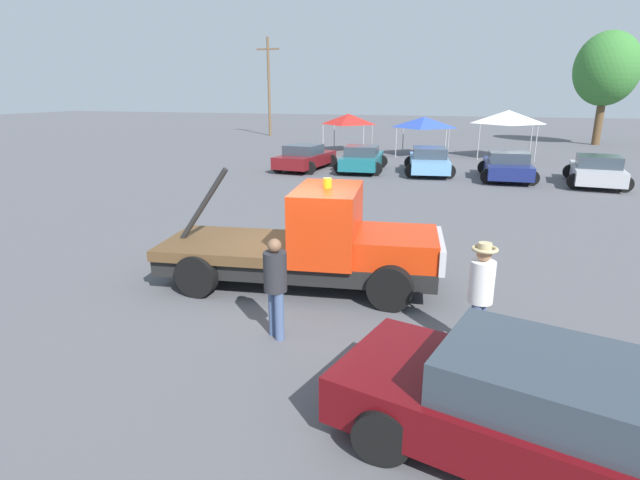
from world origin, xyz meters
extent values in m
plane|color=#545459|center=(0.00, 0.00, 0.00)|extent=(160.00, 160.00, 0.00)
cube|color=black|center=(0.00, 0.00, 0.53)|extent=(6.01, 2.65, 0.35)
cube|color=red|center=(2.07, 0.27, 0.98)|extent=(1.85, 2.00, 0.55)
cube|color=silver|center=(2.93, 0.39, 0.95)|extent=(0.37, 1.90, 0.50)
cube|color=red|center=(0.63, 0.08, 1.42)|extent=(1.54, 2.26, 1.45)
cube|color=brown|center=(-1.44, -0.19, 0.81)|extent=(3.16, 2.48, 0.22)
cylinder|color=black|center=(-2.04, -0.27, 1.70)|extent=(1.19, 0.28, 1.63)
cylinder|color=orange|center=(0.63, 0.08, 2.25)|extent=(0.18, 0.18, 0.20)
cylinder|color=black|center=(1.86, 1.26, 0.44)|extent=(0.88, 0.26, 0.88)
cylinder|color=black|center=(2.12, -0.73, 0.44)|extent=(0.88, 0.26, 0.88)
cylinder|color=black|center=(-2.00, 0.75, 0.44)|extent=(0.88, 0.26, 0.88)
cylinder|color=black|center=(-1.74, -1.24, 0.44)|extent=(0.88, 0.26, 0.88)
cube|color=#5B0A0F|center=(4.63, -4.39, 0.54)|extent=(5.35, 3.08, 0.60)
cube|color=#333D47|center=(4.38, -4.33, 1.09)|extent=(2.46, 2.13, 0.50)
cylinder|color=black|center=(3.19, -3.10, 0.34)|extent=(0.68, 0.22, 0.68)
cylinder|color=black|center=(2.74, -4.83, 0.34)|extent=(0.68, 0.22, 0.68)
cylinder|color=#475B84|center=(3.76, -1.77, 0.43)|extent=(0.16, 0.16, 0.85)
cylinder|color=#475B84|center=(3.69, -1.97, 0.43)|extent=(0.16, 0.16, 0.85)
cylinder|color=white|center=(3.73, -1.87, 1.19)|extent=(0.39, 0.39, 0.68)
sphere|color=#A87A56|center=(3.73, -1.87, 1.65)|extent=(0.23, 0.23, 0.23)
torus|color=tan|center=(3.73, -1.87, 1.73)|extent=(0.40, 0.40, 0.06)
cylinder|color=tan|center=(3.73, -1.87, 1.77)|extent=(0.21, 0.21, 0.10)
cylinder|color=#475B84|center=(0.39, -2.32, 0.42)|extent=(0.16, 0.16, 0.85)
cylinder|color=#475B84|center=(0.56, -2.46, 0.42)|extent=(0.16, 0.16, 0.85)
cylinder|color=#28282D|center=(0.47, -2.39, 1.18)|extent=(0.39, 0.39, 0.67)
sphere|color=brown|center=(0.47, -2.39, 1.64)|extent=(0.23, 0.23, 0.23)
cube|color=maroon|center=(-5.28, 15.80, 0.54)|extent=(2.27, 4.52, 0.60)
cube|color=#333D47|center=(-5.30, 15.58, 1.09)|extent=(1.80, 1.98, 0.50)
cylinder|color=black|center=(-6.01, 17.36, 0.34)|extent=(0.68, 0.22, 0.68)
cylinder|color=black|center=(-4.26, 17.18, 0.34)|extent=(0.68, 0.22, 0.68)
cylinder|color=black|center=(-6.30, 14.41, 0.34)|extent=(0.68, 0.22, 0.68)
cylinder|color=black|center=(-4.55, 14.24, 0.34)|extent=(0.68, 0.22, 0.68)
cube|color=#196670|center=(-2.27, 16.20, 0.54)|extent=(2.18, 4.34, 0.60)
cube|color=#333D47|center=(-2.25, 15.99, 1.09)|extent=(1.75, 1.90, 0.50)
cylinder|color=black|center=(-3.25, 17.55, 0.34)|extent=(0.68, 0.22, 0.68)
cylinder|color=black|center=(-1.52, 17.70, 0.34)|extent=(0.68, 0.22, 0.68)
cylinder|color=black|center=(-3.01, 14.71, 0.34)|extent=(0.68, 0.22, 0.68)
cylinder|color=black|center=(-1.28, 14.86, 0.34)|extent=(0.68, 0.22, 0.68)
cube|color=#669ED1|center=(1.16, 16.43, 0.54)|extent=(2.48, 4.75, 0.60)
cube|color=#333D47|center=(1.19, 16.21, 1.09)|extent=(1.88, 2.12, 0.50)
cylinder|color=black|center=(0.07, 17.83, 0.34)|extent=(0.68, 0.22, 0.68)
cylinder|color=black|center=(1.79, 18.08, 0.34)|extent=(0.68, 0.22, 0.68)
cylinder|color=black|center=(0.53, 14.78, 0.34)|extent=(0.68, 0.22, 0.68)
cylinder|color=black|center=(2.25, 15.04, 0.34)|extent=(0.68, 0.22, 0.68)
cube|color=navy|center=(4.89, 15.68, 0.54)|extent=(2.16, 4.34, 0.60)
cube|color=#333D47|center=(4.90, 15.47, 1.09)|extent=(1.80, 1.87, 0.50)
cylinder|color=black|center=(3.89, 17.07, 0.34)|extent=(0.68, 0.22, 0.68)
cylinder|color=black|center=(5.73, 17.17, 0.34)|extent=(0.68, 0.22, 0.68)
cylinder|color=black|center=(4.04, 14.19, 0.34)|extent=(0.68, 0.22, 0.68)
cylinder|color=black|center=(5.88, 14.29, 0.34)|extent=(0.68, 0.22, 0.68)
cube|color=#B7B7BC|center=(8.63, 15.30, 0.54)|extent=(2.28, 4.38, 0.60)
cube|color=#333D47|center=(8.61, 15.09, 1.09)|extent=(1.85, 1.91, 0.50)
cylinder|color=black|center=(7.82, 16.81, 0.34)|extent=(0.68, 0.22, 0.68)
cylinder|color=black|center=(9.67, 16.66, 0.34)|extent=(0.68, 0.22, 0.68)
cylinder|color=black|center=(7.59, 13.94, 0.34)|extent=(0.68, 0.22, 0.68)
cylinder|color=black|center=(9.43, 13.79, 0.34)|extent=(0.68, 0.22, 0.68)
cylinder|color=#9E9EA3|center=(-6.60, 23.29, 0.92)|extent=(0.07, 0.07, 1.85)
cylinder|color=#9E9EA3|center=(-3.80, 23.29, 0.92)|extent=(0.07, 0.07, 1.85)
cylinder|color=#9E9EA3|center=(-6.60, 26.09, 0.92)|extent=(0.07, 0.07, 1.85)
cylinder|color=#9E9EA3|center=(-3.80, 26.09, 0.92)|extent=(0.07, 0.07, 1.85)
pyramid|color=red|center=(-5.20, 24.69, 2.20)|extent=(2.80, 2.80, 0.72)
cylinder|color=#9E9EA3|center=(-1.47, 22.28, 0.89)|extent=(0.07, 0.07, 1.79)
cylinder|color=#9E9EA3|center=(1.56, 22.28, 0.89)|extent=(0.07, 0.07, 1.79)
cylinder|color=#9E9EA3|center=(-1.47, 25.31, 0.89)|extent=(0.07, 0.07, 1.79)
cylinder|color=#9E9EA3|center=(1.56, 25.31, 0.89)|extent=(0.07, 0.07, 1.79)
pyramid|color=#2D4CB7|center=(0.05, 23.79, 2.14)|extent=(3.03, 3.03, 0.70)
cylinder|color=#9E9EA3|center=(3.50, 22.58, 1.05)|extent=(0.07, 0.07, 2.11)
cylinder|color=#9E9EA3|center=(6.73, 22.58, 1.05)|extent=(0.07, 0.07, 2.11)
cylinder|color=#9E9EA3|center=(3.50, 25.81, 1.05)|extent=(0.07, 0.07, 2.11)
cylinder|color=#9E9EA3|center=(6.73, 25.81, 1.05)|extent=(0.07, 0.07, 2.11)
pyramid|color=white|center=(5.11, 24.19, 2.52)|extent=(3.23, 3.23, 0.82)
cylinder|color=brown|center=(12.28, 34.92, 1.47)|extent=(0.59, 0.59, 2.94)
ellipsoid|color=#387A33|center=(12.28, 34.92, 5.67)|extent=(4.71, 4.71, 5.46)
cylinder|color=brown|center=(-15.52, 35.21, 4.39)|extent=(0.24, 0.24, 8.77)
cube|color=brown|center=(-15.52, 35.21, 7.72)|extent=(2.20, 0.14, 0.14)
camera|label=1|loc=(3.49, -9.54, 4.04)|focal=28.00mm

